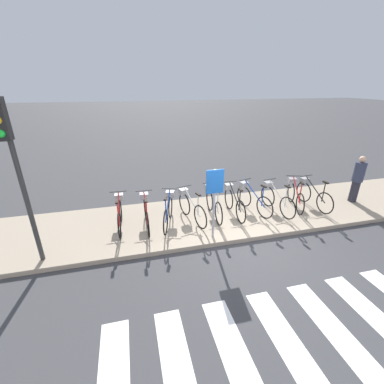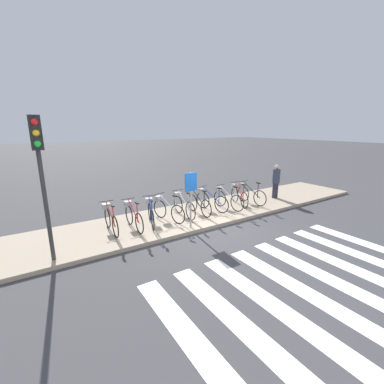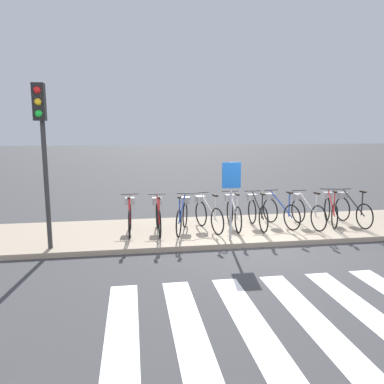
# 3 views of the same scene
# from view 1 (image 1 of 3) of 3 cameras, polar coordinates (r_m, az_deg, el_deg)

# --- Properties ---
(ground_plane) EXTENTS (120.00, 120.00, 0.00)m
(ground_plane) POSITION_cam_1_polar(r_m,az_deg,el_deg) (6.96, 10.95, -11.03)
(ground_plane) COLOR #38383A
(sidewalk) EXTENTS (17.72, 2.80, 0.12)m
(sidewalk) POSITION_cam_1_polar(r_m,az_deg,el_deg) (8.03, 6.87, -5.32)
(sidewalk) COLOR gray
(sidewalk) RESTS_ON ground_plane
(parked_bicycle_0) EXTENTS (0.46, 1.62, 1.00)m
(parked_bicycle_0) POSITION_cam_1_polar(r_m,az_deg,el_deg) (7.36, -15.78, -4.49)
(parked_bicycle_0) COLOR black
(parked_bicycle_0) RESTS_ON sidewalk
(parked_bicycle_1) EXTENTS (0.46, 1.62, 1.00)m
(parked_bicycle_1) POSITION_cam_1_polar(r_m,az_deg,el_deg) (7.25, -10.19, -4.35)
(parked_bicycle_1) COLOR black
(parked_bicycle_1) RESTS_ON sidewalk
(parked_bicycle_2) EXTENTS (0.62, 1.56, 1.00)m
(parked_bicycle_2) POSITION_cam_1_polar(r_m,az_deg,el_deg) (7.29, -5.25, -3.89)
(parked_bicycle_2) COLOR black
(parked_bicycle_2) RESTS_ON sidewalk
(parked_bicycle_3) EXTENTS (0.58, 1.58, 1.00)m
(parked_bicycle_3) POSITION_cam_1_polar(r_m,az_deg,el_deg) (7.47, -0.34, -3.11)
(parked_bicycle_3) COLOR black
(parked_bicycle_3) RESTS_ON sidewalk
(parked_bicycle_4) EXTENTS (0.46, 1.62, 1.00)m
(parked_bicycle_4) POSITION_cam_1_polar(r_m,az_deg,el_deg) (7.73, 4.71, -2.25)
(parked_bicycle_4) COLOR black
(parked_bicycle_4) RESTS_ON sidewalk
(parked_bicycle_5) EXTENTS (0.46, 1.62, 1.00)m
(parked_bicycle_5) POSITION_cam_1_polar(r_m,az_deg,el_deg) (7.89, 9.20, -1.93)
(parked_bicycle_5) COLOR black
(parked_bicycle_5) RESTS_ON sidewalk
(parked_bicycle_6) EXTENTS (0.58, 1.57, 1.00)m
(parked_bicycle_6) POSITION_cam_1_polar(r_m,az_deg,el_deg) (8.21, 13.20, -1.24)
(parked_bicycle_6) COLOR black
(parked_bicycle_6) RESTS_ON sidewalk
(parked_bicycle_7) EXTENTS (0.46, 1.61, 1.00)m
(parked_bicycle_7) POSITION_cam_1_polar(r_m,az_deg,el_deg) (8.40, 18.07, -1.23)
(parked_bicycle_7) COLOR black
(parked_bicycle_7) RESTS_ON sidewalk
(parked_bicycle_8) EXTENTS (0.62, 1.56, 1.00)m
(parked_bicycle_8) POSITION_cam_1_polar(r_m,az_deg,el_deg) (8.91, 21.90, -0.39)
(parked_bicycle_8) COLOR black
(parked_bicycle_8) RESTS_ON sidewalk
(parked_bicycle_9) EXTENTS (0.46, 1.62, 1.00)m
(parked_bicycle_9) POSITION_cam_1_polar(r_m,az_deg,el_deg) (9.17, 25.13, -0.27)
(parked_bicycle_9) COLOR black
(parked_bicycle_9) RESTS_ON sidewalk
(pedestrian) EXTENTS (0.34, 0.34, 1.58)m
(pedestrian) POSITION_cam_1_polar(r_m,az_deg,el_deg) (10.12, 32.90, 2.56)
(pedestrian) COLOR #23232D
(pedestrian) RESTS_ON sidewalk
(traffic_light) EXTENTS (0.24, 0.40, 3.52)m
(traffic_light) POSITION_cam_1_polar(r_m,az_deg,el_deg) (5.94, -35.29, 7.19)
(traffic_light) COLOR #2D2D2D
(traffic_light) RESTS_ON sidewalk
(sign_post) EXTENTS (0.44, 0.07, 1.85)m
(sign_post) POSITION_cam_1_polar(r_m,az_deg,el_deg) (6.29, 5.00, -0.10)
(sign_post) COLOR #99999E
(sign_post) RESTS_ON sidewalk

